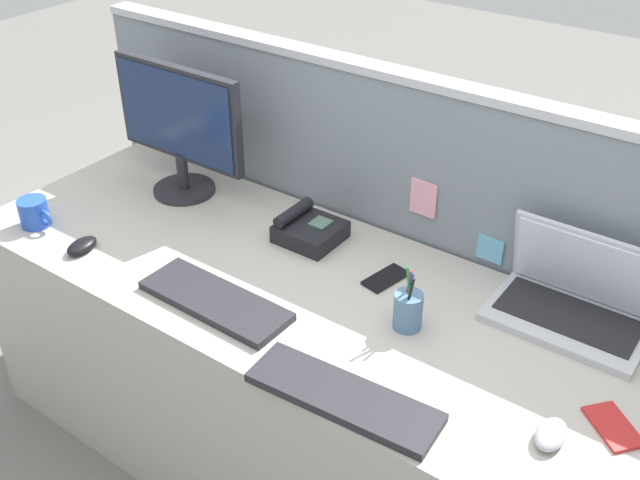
% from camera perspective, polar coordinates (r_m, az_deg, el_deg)
% --- Properties ---
extents(ground_plane, '(10.00, 10.00, 0.00)m').
position_cam_1_polar(ground_plane, '(2.44, -0.72, -17.02)').
color(ground_plane, slate).
extents(desk, '(2.06, 0.71, 0.71)m').
position_cam_1_polar(desk, '(2.19, -0.78, -11.05)').
color(desk, '#ADA89E').
rests_on(desk, ground_plane).
extents(cubicle_divider, '(2.18, 0.08, 1.18)m').
position_cam_1_polar(cubicle_divider, '(2.29, 5.06, -1.04)').
color(cubicle_divider, gray).
rests_on(cubicle_divider, ground_plane).
extents(desktop_monitor, '(0.48, 0.20, 0.42)m').
position_cam_1_polar(desktop_monitor, '(2.33, -10.81, 8.84)').
color(desktop_monitor, '#232328').
rests_on(desktop_monitor, desk).
extents(laptop, '(0.38, 0.23, 0.23)m').
position_cam_1_polar(laptop, '(1.93, 19.05, -4.24)').
color(laptop, '#B2B5BC').
rests_on(laptop, desk).
extents(desk_phone, '(0.17, 0.16, 0.09)m').
position_cam_1_polar(desk_phone, '(2.13, -0.89, 0.82)').
color(desk_phone, black).
rests_on(desk_phone, desk).
extents(keyboard_main, '(0.42, 0.15, 0.02)m').
position_cam_1_polar(keyboard_main, '(1.91, -8.08, -4.65)').
color(keyboard_main, '#232328').
rests_on(keyboard_main, desk).
extents(keyboard_spare, '(0.44, 0.16, 0.02)m').
position_cam_1_polar(keyboard_spare, '(1.63, 1.81, -12.00)').
color(keyboard_spare, '#232328').
rests_on(keyboard_spare, desk).
extents(computer_mouse_right_hand, '(0.06, 0.10, 0.03)m').
position_cam_1_polar(computer_mouse_right_hand, '(1.62, 17.37, -14.10)').
color(computer_mouse_right_hand, '#9EA0A8').
rests_on(computer_mouse_right_hand, desk).
extents(computer_mouse_left_hand, '(0.07, 0.11, 0.03)m').
position_cam_1_polar(computer_mouse_left_hand, '(2.19, -17.87, -0.42)').
color(computer_mouse_left_hand, black).
rests_on(computer_mouse_left_hand, desk).
extents(pen_cup, '(0.07, 0.07, 0.19)m').
position_cam_1_polar(pen_cup, '(1.81, 6.79, -5.37)').
color(pen_cup, '#4C7093').
rests_on(pen_cup, desk).
extents(cell_phone_black_slab, '(0.09, 0.14, 0.01)m').
position_cam_1_polar(cell_phone_black_slab, '(1.99, 5.08, -2.95)').
color(cell_phone_black_slab, black).
rests_on(cell_phone_black_slab, desk).
extents(cell_phone_red_case, '(0.15, 0.14, 0.01)m').
position_cam_1_polar(cell_phone_red_case, '(1.70, 21.64, -13.21)').
color(cell_phone_red_case, '#B22323').
rests_on(cell_phone_red_case, desk).
extents(coffee_mug, '(0.12, 0.09, 0.09)m').
position_cam_1_polar(coffee_mug, '(2.35, -21.13, 1.97)').
color(coffee_mug, blue).
rests_on(coffee_mug, desk).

